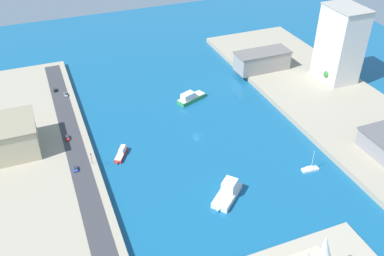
{
  "coord_description": "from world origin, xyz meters",
  "views": [
    {
      "loc": [
        74.96,
        181.59,
        141.49
      ],
      "look_at": [
        1.73,
        -2.67,
        4.18
      ],
      "focal_mm": 39.8,
      "sensor_mm": 36.0,
      "label": 1
    }
  ],
  "objects_px": {
    "van_white": "(66,94)",
    "office_block_beige": "(9,137)",
    "ferry_white_commuter": "(228,193)",
    "suv_black": "(55,90)",
    "hatchback_blue": "(75,169)",
    "pickup_red": "(67,138)",
    "sailboat_small_white": "(310,169)",
    "ferry_green_doubledeck": "(191,97)",
    "traffic_light_waterfront": "(91,157)",
    "tugboat_red": "(121,154)",
    "hotel_broad_white": "(340,44)",
    "carpark_squat_concrete": "(262,60)"
  },
  "relations": [
    {
      "from": "van_white",
      "to": "office_block_beige",
      "type": "bearing_deg",
      "value": 54.47
    },
    {
      "from": "ferry_white_commuter",
      "to": "suv_black",
      "type": "xyz_separation_m",
      "value": [
        63.42,
        -127.63,
        1.45
      ]
    },
    {
      "from": "office_block_beige",
      "to": "hatchback_blue",
      "type": "height_order",
      "value": "office_block_beige"
    },
    {
      "from": "ferry_white_commuter",
      "to": "pickup_red",
      "type": "height_order",
      "value": "ferry_white_commuter"
    },
    {
      "from": "sailboat_small_white",
      "to": "van_white",
      "type": "relative_size",
      "value": 2.51
    },
    {
      "from": "ferry_green_doubledeck",
      "to": "hatchback_blue",
      "type": "height_order",
      "value": "ferry_green_doubledeck"
    },
    {
      "from": "ferry_white_commuter",
      "to": "pickup_red",
      "type": "xyz_separation_m",
      "value": [
        63.74,
        -70.58,
        1.45
      ]
    },
    {
      "from": "hatchback_blue",
      "to": "traffic_light_waterfront",
      "type": "relative_size",
      "value": 0.66
    },
    {
      "from": "ferry_green_doubledeck",
      "to": "hatchback_blue",
      "type": "bearing_deg",
      "value": 30.23
    },
    {
      "from": "van_white",
      "to": "suv_black",
      "type": "relative_size",
      "value": 1.11
    },
    {
      "from": "sailboat_small_white",
      "to": "pickup_red",
      "type": "height_order",
      "value": "sailboat_small_white"
    },
    {
      "from": "sailboat_small_white",
      "to": "traffic_light_waterfront",
      "type": "xyz_separation_m",
      "value": [
        102.81,
        -42.31,
        6.86
      ]
    },
    {
      "from": "tugboat_red",
      "to": "hotel_broad_white",
      "type": "xyz_separation_m",
      "value": [
        -155.78,
        -26.54,
        26.78
      ]
    },
    {
      "from": "carpark_squat_concrete",
      "to": "hatchback_blue",
      "type": "bearing_deg",
      "value": 24.28
    },
    {
      "from": "hatchback_blue",
      "to": "office_block_beige",
      "type": "bearing_deg",
      "value": -45.18
    },
    {
      "from": "ferry_green_doubledeck",
      "to": "traffic_light_waterfront",
      "type": "distance_m",
      "value": 84.31
    },
    {
      "from": "hatchback_blue",
      "to": "pickup_red",
      "type": "xyz_separation_m",
      "value": [
        -0.05,
        -28.44,
        -0.01
      ]
    },
    {
      "from": "suv_black",
      "to": "pickup_red",
      "type": "height_order",
      "value": "pickup_red"
    },
    {
      "from": "ferry_green_doubledeck",
      "to": "ferry_white_commuter",
      "type": "xyz_separation_m",
      "value": [
        16.32,
        88.81,
        0.53
      ]
    },
    {
      "from": "tugboat_red",
      "to": "carpark_squat_concrete",
      "type": "bearing_deg",
      "value": -154.11
    },
    {
      "from": "carpark_squat_concrete",
      "to": "hotel_broad_white",
      "type": "xyz_separation_m",
      "value": [
        -39.51,
        29.88,
        18.14
      ]
    },
    {
      "from": "sailboat_small_white",
      "to": "pickup_red",
      "type": "distance_m",
      "value": 130.97
    },
    {
      "from": "hotel_broad_white",
      "to": "pickup_red",
      "type": "bearing_deg",
      "value": 1.68
    },
    {
      "from": "office_block_beige",
      "to": "hotel_broad_white",
      "type": "xyz_separation_m",
      "value": [
        -208.93,
        -5.14,
        16.13
      ]
    },
    {
      "from": "ferry_green_doubledeck",
      "to": "carpark_squat_concrete",
      "type": "distance_m",
      "value": 63.7
    },
    {
      "from": "ferry_white_commuter",
      "to": "van_white",
      "type": "xyz_separation_m",
      "value": [
        57.84,
        -118.81,
        1.45
      ]
    },
    {
      "from": "tugboat_red",
      "to": "ferry_white_commuter",
      "type": "relative_size",
      "value": 0.71
    },
    {
      "from": "ferry_white_commuter",
      "to": "office_block_beige",
      "type": "bearing_deg",
      "value": -37.49
    },
    {
      "from": "hotel_broad_white",
      "to": "van_white",
      "type": "xyz_separation_m",
      "value": [
        174.59,
        -42.95,
        -23.92
      ]
    },
    {
      "from": "sailboat_small_white",
      "to": "hatchback_blue",
      "type": "distance_m",
      "value": 118.61
    },
    {
      "from": "office_block_beige",
      "to": "suv_black",
      "type": "height_order",
      "value": "office_block_beige"
    },
    {
      "from": "sailboat_small_white",
      "to": "tugboat_red",
      "type": "distance_m",
      "value": 98.87
    },
    {
      "from": "hatchback_blue",
      "to": "carpark_squat_concrete",
      "type": "bearing_deg",
      "value": -155.72
    },
    {
      "from": "hatchback_blue",
      "to": "van_white",
      "type": "xyz_separation_m",
      "value": [
        -5.94,
        -76.68,
        -0.02
      ]
    },
    {
      "from": "ferry_white_commuter",
      "to": "carpark_squat_concrete",
      "type": "relative_size",
      "value": 0.5
    },
    {
      "from": "hotel_broad_white",
      "to": "carpark_squat_concrete",
      "type": "bearing_deg",
      "value": -37.1
    },
    {
      "from": "sailboat_small_white",
      "to": "traffic_light_waterfront",
      "type": "height_order",
      "value": "sailboat_small_white"
    },
    {
      "from": "suv_black",
      "to": "pickup_red",
      "type": "relative_size",
      "value": 0.87
    },
    {
      "from": "van_white",
      "to": "suv_black",
      "type": "distance_m",
      "value": 10.44
    },
    {
      "from": "office_block_beige",
      "to": "hotel_broad_white",
      "type": "relative_size",
      "value": 0.58
    },
    {
      "from": "carpark_squat_concrete",
      "to": "hatchback_blue",
      "type": "distance_m",
      "value": 154.81
    },
    {
      "from": "sailboat_small_white",
      "to": "ferry_white_commuter",
      "type": "xyz_separation_m",
      "value": [
        47.75,
        1.94,
        1.99
      ]
    },
    {
      "from": "suv_black",
      "to": "carpark_squat_concrete",
      "type": "bearing_deg",
      "value": 171.15
    },
    {
      "from": "hotel_broad_white",
      "to": "van_white",
      "type": "distance_m",
      "value": 181.38
    },
    {
      "from": "sailboat_small_white",
      "to": "suv_black",
      "type": "height_order",
      "value": "sailboat_small_white"
    },
    {
      "from": "ferry_white_commuter",
      "to": "traffic_light_waterfront",
      "type": "relative_size",
      "value": 3.01
    },
    {
      "from": "sailboat_small_white",
      "to": "van_white",
      "type": "xyz_separation_m",
      "value": [
        105.59,
        -116.87,
        3.43
      ]
    },
    {
      "from": "tugboat_red",
      "to": "carpark_squat_concrete",
      "type": "height_order",
      "value": "carpark_squat_concrete"
    },
    {
      "from": "carpark_squat_concrete",
      "to": "suv_black",
      "type": "relative_size",
      "value": 8.82
    },
    {
      "from": "ferry_green_doubledeck",
      "to": "traffic_light_waterfront",
      "type": "bearing_deg",
      "value": 31.98
    }
  ]
}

